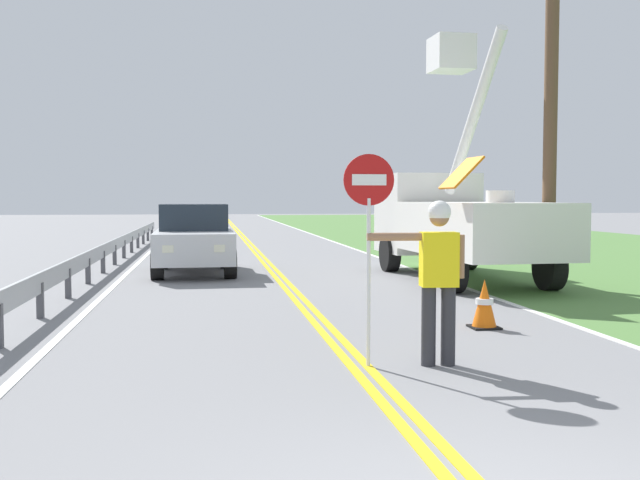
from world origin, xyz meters
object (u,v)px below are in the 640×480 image
object	(u,v)px
traffic_cone_lead	(484,305)
oncoming_sedan_nearest	(194,240)
utility_bucket_truck	(454,217)
flagger_worker	(438,271)
utility_pole_near	(551,68)
stop_sign_paddle	(369,211)

from	to	relation	value
traffic_cone_lead	oncoming_sedan_nearest	bearing A→B (deg)	116.87
utility_bucket_truck	traffic_cone_lead	world-z (taller)	utility_bucket_truck
utility_bucket_truck	flagger_worker	bearing A→B (deg)	-110.18
flagger_worker	oncoming_sedan_nearest	distance (m)	10.85
utility_bucket_truck	oncoming_sedan_nearest	size ratio (longest dim) A/B	1.67
flagger_worker	utility_pole_near	size ratio (longest dim) A/B	0.21
utility_bucket_truck	utility_pole_near	xyz separation A→B (m)	(1.42, -1.83, 3.11)
stop_sign_paddle	utility_pole_near	size ratio (longest dim) A/B	0.27
oncoming_sedan_nearest	utility_pole_near	size ratio (longest dim) A/B	0.48
traffic_cone_lead	stop_sign_paddle	bearing A→B (deg)	-135.93
stop_sign_paddle	traffic_cone_lead	xyz separation A→B (m)	(2.15, 2.08, -1.37)
flagger_worker	oncoming_sedan_nearest	bearing A→B (deg)	105.17
oncoming_sedan_nearest	utility_pole_near	bearing A→B (deg)	-27.03
stop_sign_paddle	utility_bucket_truck	size ratio (longest dim) A/B	0.34
flagger_worker	utility_bucket_truck	size ratio (longest dim) A/B	0.26
utility_bucket_truck	stop_sign_paddle	bearing A→B (deg)	-114.74
flagger_worker	stop_sign_paddle	world-z (taller)	stop_sign_paddle
utility_bucket_truck	utility_pole_near	size ratio (longest dim) A/B	0.79
stop_sign_paddle	flagger_worker	bearing A→B (deg)	-4.62
utility_bucket_truck	utility_pole_near	distance (m)	3.88
utility_pole_near	traffic_cone_lead	distance (m)	6.96
oncoming_sedan_nearest	utility_pole_near	xyz separation A→B (m)	(7.39, -3.77, 3.70)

